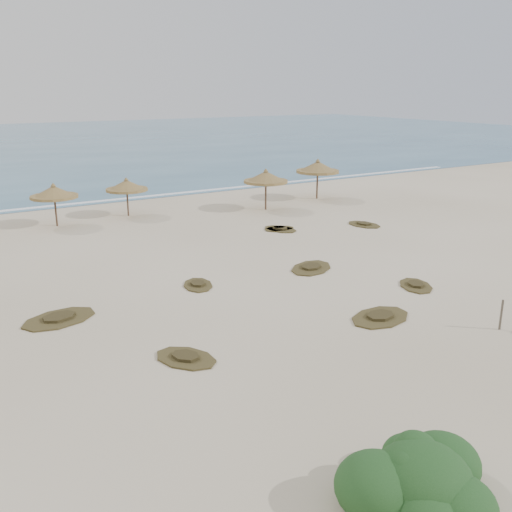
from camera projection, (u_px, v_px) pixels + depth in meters
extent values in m
plane|color=beige|center=(325.00, 321.00, 20.35)|extent=(160.00, 160.00, 0.00)
cube|color=#265774|center=(3.00, 145.00, 81.81)|extent=(200.00, 100.00, 0.01)
cube|color=white|center=(106.00, 201.00, 41.66)|extent=(70.00, 0.60, 0.01)
cylinder|color=brown|center=(56.00, 210.00, 33.92)|extent=(0.11, 0.11, 1.94)
cylinder|color=olive|center=(54.00, 197.00, 33.69)|extent=(3.44, 3.44, 0.17)
cone|color=olive|center=(54.00, 192.00, 33.61)|extent=(3.32, 3.32, 0.69)
cone|color=olive|center=(53.00, 185.00, 33.49)|extent=(0.33, 0.33, 0.20)
cylinder|color=brown|center=(128.00, 202.00, 36.58)|extent=(0.11, 0.11, 1.87)
cylinder|color=olive|center=(127.00, 190.00, 36.36)|extent=(3.31, 3.31, 0.16)
cone|color=olive|center=(126.00, 185.00, 36.27)|extent=(3.20, 3.20, 0.67)
cone|color=olive|center=(126.00, 179.00, 36.16)|extent=(0.32, 0.32, 0.20)
cylinder|color=brown|center=(266.00, 194.00, 38.45)|extent=(0.12, 0.12, 2.09)
cylinder|color=olive|center=(266.00, 181.00, 38.20)|extent=(3.69, 3.69, 0.18)
cone|color=olive|center=(266.00, 177.00, 38.11)|extent=(3.57, 3.57, 0.75)
cone|color=olive|center=(266.00, 170.00, 37.98)|extent=(0.36, 0.36, 0.22)
cylinder|color=brown|center=(317.00, 184.00, 42.15)|extent=(0.13, 0.13, 2.22)
cylinder|color=olive|center=(318.00, 171.00, 41.88)|extent=(3.82, 3.82, 0.19)
cone|color=olive|center=(318.00, 167.00, 41.78)|extent=(3.69, 3.69, 0.79)
cone|color=olive|center=(318.00, 160.00, 41.65)|extent=(0.38, 0.38, 0.23)
cylinder|color=brown|center=(501.00, 315.00, 19.48)|extent=(0.08, 0.08, 1.09)
ellipsoid|color=#275123|center=(422.00, 482.00, 11.23)|extent=(2.01, 2.01, 1.51)
ellipsoid|color=#275123|center=(442.00, 463.00, 11.95)|extent=(1.61, 1.61, 1.21)
ellipsoid|color=#275123|center=(377.00, 487.00, 11.17)|extent=(1.71, 1.71, 1.28)
ellipsoid|color=#275123|center=(457.00, 507.00, 10.79)|extent=(1.51, 1.51, 1.13)
ellipsoid|color=#275123|center=(410.00, 457.00, 12.33)|extent=(1.21, 1.21, 0.91)
ellipsoid|color=#275123|center=(416.00, 449.00, 11.69)|extent=(0.91, 0.91, 0.68)
ellipsoid|color=#275123|center=(409.00, 467.00, 11.04)|extent=(0.81, 0.81, 0.60)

